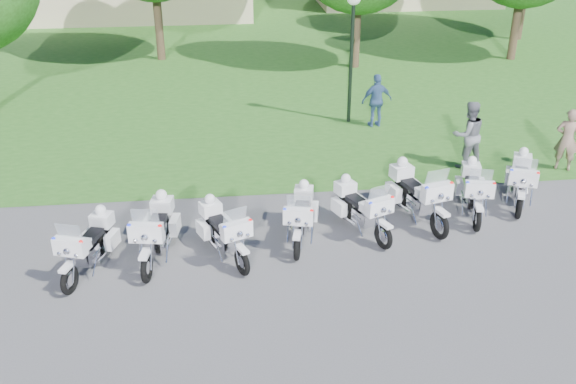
{
  "coord_description": "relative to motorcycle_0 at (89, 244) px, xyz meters",
  "views": [
    {
      "loc": [
        -1.04,
        -11.69,
        7.39
      ],
      "look_at": [
        0.39,
        1.2,
        0.95
      ],
      "focal_mm": 40.0,
      "sensor_mm": 36.0,
      "label": 1
    }
  ],
  "objects": [
    {
      "name": "motorcycle_1",
      "position": [
        1.34,
        0.34,
        0.04
      ],
      "size": [
        0.95,
        2.25,
        1.52
      ],
      "rotation": [
        0.0,
        0.0,
        2.99
      ],
      "color": "black",
      "rests_on": "ground"
    },
    {
      "name": "motorcycle_3",
      "position": [
        4.49,
        0.76,
        -0.0
      ],
      "size": [
        0.98,
        2.07,
        1.41
      ],
      "rotation": [
        0.0,
        0.0,
        2.92
      ],
      "color": "black",
      "rests_on": "ground"
    },
    {
      "name": "bystander_a",
      "position": [
        12.21,
        3.72,
        0.29
      ],
      "size": [
        0.76,
        0.66,
        1.75
      ],
      "primitive_type": "imported",
      "rotation": [
        0.0,
        0.0,
        2.67
      ],
      "color": "#907362",
      "rests_on": "ground"
    },
    {
      "name": "grass_lawn",
      "position": [
        3.86,
        27.02,
        -0.59
      ],
      "size": [
        100.0,
        48.0,
        0.01
      ],
      "primitive_type": "cube",
      "color": "#2B641F",
      "rests_on": "ground"
    },
    {
      "name": "motorcycle_7",
      "position": [
        10.14,
        1.97,
        0.02
      ],
      "size": [
        1.26,
        2.03,
        1.46
      ],
      "rotation": [
        0.0,
        0.0,
        2.72
      ],
      "color": "black",
      "rests_on": "ground"
    },
    {
      "name": "motorcycle_2",
      "position": [
        2.76,
        0.26,
        0.0
      ],
      "size": [
        1.22,
        1.99,
        1.42
      ],
      "rotation": [
        0.0,
        0.0,
        3.55
      ],
      "color": "black",
      "rests_on": "ground"
    },
    {
      "name": "bystander_b",
      "position": [
        9.57,
        4.18,
        0.36
      ],
      "size": [
        1.03,
        0.86,
        1.9
      ],
      "primitive_type": "imported",
      "rotation": [
        0.0,
        0.0,
        -2.98
      ],
      "color": "slate",
      "rests_on": "ground"
    },
    {
      "name": "bystander_c",
      "position": [
        7.83,
        7.64,
        0.27
      ],
      "size": [
        1.06,
        0.57,
        1.73
      ],
      "primitive_type": "imported",
      "rotation": [
        0.0,
        0.0,
        3.29
      ],
      "color": "#3A5A8C",
      "rests_on": "ground"
    },
    {
      "name": "lamp_post",
      "position": [
        7.04,
        8.16,
        2.59
      ],
      "size": [
        0.44,
        0.44,
        4.22
      ],
      "color": "black",
      "rests_on": "ground"
    },
    {
      "name": "motorcycle_5",
      "position": [
        7.32,
        1.37,
        0.07
      ],
      "size": [
        1.17,
        2.31,
        1.59
      ],
      "rotation": [
        0.0,
        0.0,
        3.41
      ],
      "color": "black",
      "rests_on": "ground"
    },
    {
      "name": "ground",
      "position": [
        3.86,
        0.02,
        -0.59
      ],
      "size": [
        100.0,
        100.0,
        0.0
      ],
      "primitive_type": "plane",
      "color": "#525256",
      "rests_on": "ground"
    },
    {
      "name": "motorcycle_6",
      "position": [
        8.76,
        1.54,
        0.02
      ],
      "size": [
        1.02,
        2.13,
        1.45
      ],
      "rotation": [
        0.0,
        0.0,
        2.91
      ],
      "color": "black",
      "rests_on": "ground"
    },
    {
      "name": "motorcycle_0",
      "position": [
        0.0,
        0.0,
        0.0
      ],
      "size": [
        1.09,
        2.04,
        1.41
      ],
      "rotation": [
        0.0,
        0.0,
        2.83
      ],
      "color": "black",
      "rests_on": "ground"
    },
    {
      "name": "motorcycle_4",
      "position": [
        5.89,
        0.95,
        0.01
      ],
      "size": [
        1.2,
        2.0,
        1.42
      ],
      "rotation": [
        0.0,
        0.0,
        3.53
      ],
      "color": "black",
      "rests_on": "ground"
    }
  ]
}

